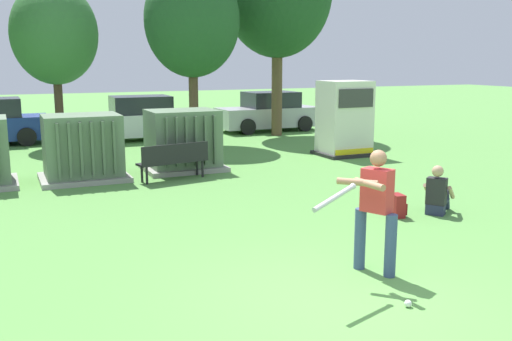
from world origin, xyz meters
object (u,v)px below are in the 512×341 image
Objects in this scene: seated_spectator at (438,194)px; backpack at (398,206)px; transformer_mid_west at (83,148)px; parked_car_left_of_center at (138,120)px; transformer_mid_east at (183,141)px; generator_enclosure at (344,119)px; park_bench at (174,159)px; parked_car_right_of_center at (268,113)px; sports_ball at (408,304)px; batter at (374,206)px.

seated_spectator is 2.19× the size of backpack.
transformer_mid_west is 7.30m from parked_car_left_of_center.
transformer_mid_west is 1.00× the size of transformer_mid_east.
generator_enclosure reaches higher than park_bench.
parked_car_left_of_center reaches higher than backpack.
park_bench is (2.04, -0.94, -0.25)m from transformer_mid_west.
seated_spectator is at bearing -53.48° from park_bench.
transformer_mid_east is at bearing 6.34° from transformer_mid_west.
transformer_mid_west is at bearing -173.66° from transformer_mid_east.
generator_enclosure is 0.54× the size of parked_car_left_of_center.
generator_enclosure is 7.93m from parked_car_left_of_center.
parked_car_left_of_center is 5.62m from parked_car_right_of_center.
parked_car_left_of_center is at bearing 66.92° from transformer_mid_west.
park_bench reaches higher than sports_ball.
parked_car_right_of_center is at bearing 75.25° from backpack.
transformer_mid_west is 23.33× the size of sports_ball.
batter is 3.95× the size of backpack.
seated_spectator is at bearing 45.01° from sports_ball.
transformer_mid_west is 1.21× the size of batter.
sports_ball is at bearing -91.15° from parked_car_left_of_center.
transformer_mid_east is 23.33× the size of sports_ball.
seated_spectator is (5.83, -6.05, -0.41)m from transformer_mid_west.
generator_enclosure is 7.05m from seated_spectator.
park_bench is 7.70m from parked_car_left_of_center.
parked_car_left_of_center is (2.86, 6.72, -0.04)m from transformer_mid_west.
transformer_mid_west is 9.71m from sports_ball.
generator_enclosure is at bearing -50.19° from parked_car_left_of_center.
transformer_mid_west is 2.26m from park_bench.
sports_ball is 17.67m from parked_car_right_of_center.
seated_spectator is (-2.11, -6.68, -0.76)m from generator_enclosure.
seated_spectator is at bearing -107.50° from generator_enclosure.
generator_enclosure reaches higher than batter.
transformer_mid_west is 0.50× the size of parked_car_left_of_center.
parked_car_left_of_center is (0.82, 7.66, 0.22)m from park_bench.
generator_enclosure reaches higher than backpack.
parked_car_right_of_center is at bearing 5.94° from parked_car_left_of_center.
transformer_mid_west is at bearing -175.44° from generator_enclosure.
seated_spectator reaches higher than backpack.
park_bench is 6.36m from seated_spectator.
transformer_mid_west is 8.69m from batter.
backpack is (2.93, -5.01, -0.32)m from park_bench.
backpack is at bearing -104.75° from parked_car_right_of_center.
sports_ball is 16.07m from parked_car_left_of_center.
sports_ball is at bearing -90.62° from transformer_mid_east.
park_bench is 1.06× the size of batter.
parked_car_right_of_center is at bearing 78.86° from seated_spectator.
transformer_mid_east reaches higher than sports_ball.
backpack is at bearing -50.15° from transformer_mid_west.
parked_car_right_of_center is at bearing 85.52° from generator_enclosure.
seated_spectator is at bearing -46.08° from transformer_mid_west.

